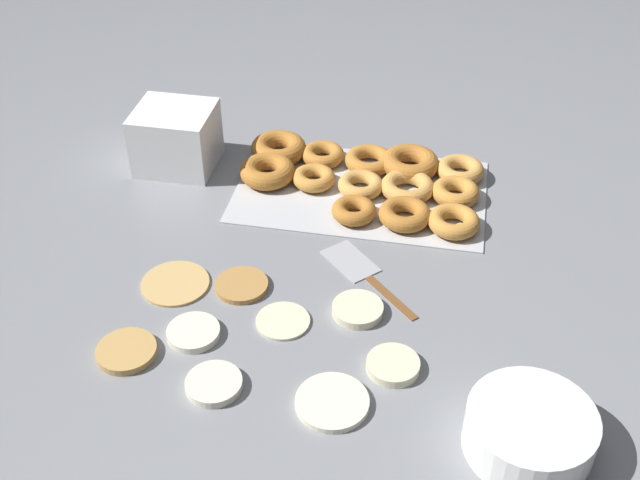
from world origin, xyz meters
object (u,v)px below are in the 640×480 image
(donut_tray, at_px, (366,179))
(spatula, at_px, (359,268))
(pancake_0, at_px, (175,282))
(pancake_2, at_px, (193,333))
(container_stack, at_px, (176,138))
(pancake_3, at_px, (393,365))
(pancake_1, at_px, (332,402))
(pancake_8, at_px, (214,384))
(pancake_5, at_px, (127,351))
(pancake_6, at_px, (283,320))
(pancake_4, at_px, (358,309))
(batter_bowl, at_px, (530,431))
(pancake_7, at_px, (242,285))

(donut_tray, xyz_separation_m, spatula, (-0.03, 0.25, -0.02))
(pancake_0, distance_m, pancake_2, 0.13)
(pancake_2, distance_m, container_stack, 0.51)
(pancake_3, bearing_deg, pancake_1, 47.82)
(pancake_8, bearing_deg, pancake_5, -14.42)
(pancake_2, relative_size, spatula, 0.45)
(pancake_1, distance_m, container_stack, 0.71)
(pancake_6, relative_size, donut_tray, 0.18)
(pancake_8, relative_size, spatula, 0.45)
(pancake_8, relative_size, container_stack, 0.55)
(pancake_3, bearing_deg, pancake_4, -57.46)
(pancake_0, relative_size, container_stack, 0.76)
(spatula, bearing_deg, pancake_2, 86.81)
(pancake_4, relative_size, pancake_5, 0.90)
(pancake_5, distance_m, batter_bowl, 0.61)
(pancake_7, height_order, pancake_8, pancake_8)
(pancake_0, relative_size, spatula, 0.62)
(pancake_3, bearing_deg, batter_bowl, 151.31)
(pancake_8, bearing_deg, spatula, -119.00)
(pancake_7, relative_size, donut_tray, 0.19)
(pancake_2, bearing_deg, batter_bowl, 167.01)
(spatula, bearing_deg, pancake_5, 84.67)
(pancake_1, bearing_deg, donut_tray, -86.67)
(donut_tray, bearing_deg, pancake_2, 65.79)
(pancake_3, bearing_deg, donut_tray, -76.87)
(pancake_0, bearing_deg, spatula, -161.92)
(pancake_1, distance_m, pancake_3, 0.12)
(pancake_1, bearing_deg, pancake_3, -132.18)
(pancake_0, distance_m, pancake_5, 0.17)
(pancake_6, xyz_separation_m, pancake_8, (0.07, 0.15, 0.00))
(pancake_2, relative_size, container_stack, 0.55)
(pancake_4, height_order, pancake_8, pancake_4)
(pancake_6, xyz_separation_m, container_stack, (0.32, -0.42, 0.06))
(pancake_4, xyz_separation_m, pancake_5, (0.34, 0.16, -0.00))
(pancake_2, height_order, pancake_6, pancake_2)
(pancake_1, height_order, pancake_3, pancake_3)
(pancake_6, bearing_deg, batter_bowl, 155.48)
(pancake_5, height_order, donut_tray, donut_tray)
(pancake_1, xyz_separation_m, container_stack, (0.43, -0.57, 0.06))
(pancake_3, distance_m, pancake_5, 0.41)
(pancake_5, bearing_deg, batter_bowl, 174.29)
(pancake_1, relative_size, pancake_2, 1.28)
(pancake_3, xyz_separation_m, pancake_7, (0.27, -0.14, -0.00))
(pancake_1, height_order, pancake_6, same)
(container_stack, bearing_deg, pancake_6, 127.19)
(pancake_5, height_order, pancake_6, pancake_5)
(pancake_2, bearing_deg, pancake_5, 33.44)
(pancake_0, bearing_deg, donut_tray, -128.17)
(pancake_5, distance_m, donut_tray, 0.60)
(pancake_1, bearing_deg, pancake_2, -22.01)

